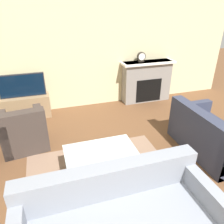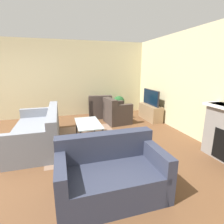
% 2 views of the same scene
% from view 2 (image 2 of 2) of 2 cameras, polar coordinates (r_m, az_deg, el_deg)
% --- Properties ---
extents(wall_back, '(8.27, 0.06, 2.70)m').
position_cam_2_polar(wall_back, '(5.12, 22.76, 8.63)').
color(wall_back, beige).
rests_on(wall_back, ground_plane).
extents(wall_left, '(0.06, 7.59, 2.70)m').
position_cam_2_polar(wall_left, '(6.69, -9.05, 10.64)').
color(wall_left, beige).
rests_on(wall_left, ground_plane).
extents(area_rug, '(2.25, 1.77, 0.00)m').
position_cam_2_polar(area_rug, '(4.46, -8.83, -9.10)').
color(area_rug, '#896B56').
rests_on(area_rug, ground_plane).
extents(tv_stand, '(1.07, 0.37, 0.52)m').
position_cam_2_polar(tv_stand, '(6.16, 12.36, -0.10)').
color(tv_stand, '#997A56').
rests_on(tv_stand, ground_plane).
extents(tv, '(0.97, 0.06, 0.52)m').
position_cam_2_polar(tv, '(6.05, 12.60, 4.69)').
color(tv, '#232328').
rests_on(tv, tv_stand).
extents(couch_sectional, '(2.11, 0.99, 0.82)m').
position_cam_2_polar(couch_sectional, '(4.44, -22.71, -6.26)').
color(couch_sectional, gray).
rests_on(couch_sectional, ground_plane).
extents(couch_loveseat, '(0.85, 1.46, 0.82)m').
position_cam_2_polar(couch_loveseat, '(2.61, -0.46, -19.88)').
color(couch_loveseat, '#33384C').
rests_on(couch_loveseat, ground_plane).
extents(armchair_by_window, '(0.86, 0.90, 0.82)m').
position_cam_2_polar(armchair_by_window, '(6.38, -3.97, 1.10)').
color(armchair_by_window, '#3D332D').
rests_on(armchair_by_window, ground_plane).
extents(armchair_accent, '(0.84, 0.81, 0.82)m').
position_cam_2_polar(armchair_accent, '(5.65, 1.44, -0.58)').
color(armchair_accent, '#3D332D').
rests_on(armchair_accent, ground_plane).
extents(coffee_table, '(1.05, 0.57, 0.45)m').
position_cam_2_polar(coffee_table, '(4.32, -7.81, -4.06)').
color(coffee_table, '#333338').
rests_on(coffee_table, ground_plane).
extents(potted_plant, '(0.43, 0.43, 0.71)m').
position_cam_2_polar(potted_plant, '(6.71, 2.25, 2.95)').
color(potted_plant, '#47474C').
rests_on(potted_plant, ground_plane).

